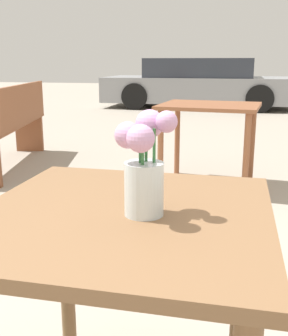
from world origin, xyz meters
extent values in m
cube|color=brown|center=(0.00, 0.00, 0.71)|extent=(0.73, 0.75, 0.03)
cylinder|color=brown|center=(-0.29, 0.32, 0.35)|extent=(0.05, 0.05, 0.69)
cylinder|color=brown|center=(0.30, 0.31, 0.35)|extent=(0.05, 0.05, 0.69)
cylinder|color=silver|center=(0.06, -0.02, 0.79)|extent=(0.09, 0.09, 0.13)
cylinder|color=silver|center=(0.06, -0.02, 0.76)|extent=(0.08, 0.08, 0.07)
cylinder|color=#337038|center=(0.08, -0.02, 0.83)|extent=(0.01, 0.01, 0.20)
sphere|color=#CC99C6|center=(0.10, -0.01, 0.94)|extent=(0.05, 0.05, 0.05)
cylinder|color=#337038|center=(0.06, -0.01, 0.82)|extent=(0.01, 0.01, 0.18)
sphere|color=#CC99C6|center=(0.06, 0.02, 0.93)|extent=(0.07, 0.07, 0.07)
cylinder|color=#337038|center=(0.05, -0.02, 0.82)|extent=(0.01, 0.01, 0.16)
sphere|color=#CC99C6|center=(0.02, -0.03, 0.91)|extent=(0.06, 0.06, 0.06)
cylinder|color=#337038|center=(0.06, -0.04, 0.82)|extent=(0.01, 0.01, 0.16)
sphere|color=#CC99C6|center=(0.06, -0.07, 0.92)|extent=(0.06, 0.06, 0.06)
cube|color=brown|center=(-2.01, 3.02, 0.44)|extent=(0.69, 1.73, 0.02)
cube|color=brown|center=(-1.85, 3.05, 0.65)|extent=(0.38, 1.67, 0.40)
cube|color=brown|center=(-2.17, 3.79, 0.21)|extent=(0.33, 0.12, 0.43)
cube|color=brown|center=(0.07, 2.74, 0.71)|extent=(0.91, 0.79, 0.03)
cylinder|color=brown|center=(-0.32, 2.49, 0.35)|extent=(0.05, 0.05, 0.69)
cylinder|color=brown|center=(0.38, 2.41, 0.35)|extent=(0.05, 0.05, 0.69)
cylinder|color=brown|center=(-0.25, 3.07, 0.35)|extent=(0.05, 0.05, 0.69)
cylinder|color=brown|center=(0.45, 2.98, 0.35)|extent=(0.05, 0.05, 0.69)
cube|color=gray|center=(-0.52, 9.38, 0.43)|extent=(4.49, 1.93, 0.58)
cube|color=#2D333D|center=(-0.52, 9.38, 0.93)|extent=(2.49, 1.74, 0.43)
cylinder|color=black|center=(0.88, 10.22, 0.30)|extent=(0.60, 0.19, 0.60)
cylinder|color=black|center=(0.85, 8.47, 0.30)|extent=(0.60, 0.19, 0.60)
cylinder|color=black|center=(-1.88, 10.28, 0.30)|extent=(0.60, 0.19, 0.60)
cylinder|color=black|center=(-1.92, 8.54, 0.30)|extent=(0.60, 0.19, 0.60)
camera|label=1|loc=(0.25, -0.94, 1.08)|focal=45.00mm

